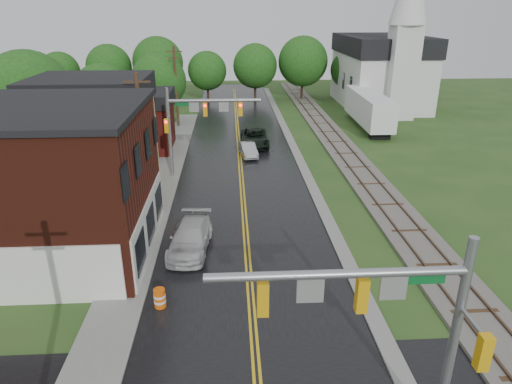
{
  "coord_description": "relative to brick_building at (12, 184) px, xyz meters",
  "views": [
    {
      "loc": [
        -0.8,
        -8.38,
        12.84
      ],
      "look_at": [
        0.52,
        14.66,
        3.5
      ],
      "focal_mm": 32.0,
      "sensor_mm": 36.0,
      "label": 1
    }
  ],
  "objects": [
    {
      "name": "traffic_signal_near",
      "position": [
        15.96,
        -13.0,
        0.82
      ],
      "size": [
        7.34,
        0.3,
        7.2
      ],
      "color": "gray",
      "rests_on": "ground"
    },
    {
      "name": "tree_left_e",
      "position": [
        3.64,
        30.9,
        0.66
      ],
      "size": [
        6.4,
        6.4,
        8.16
      ],
      "color": "black",
      "rests_on": "ground"
    },
    {
      "name": "main_road",
      "position": [
        12.48,
        15.0,
        -4.15
      ],
      "size": [
        10.0,
        90.0,
        0.02
      ],
      "primitive_type": "cube",
      "color": "black",
      "rests_on": "ground"
    },
    {
      "name": "yellow_house",
      "position": [
        1.48,
        11.0,
        -0.95
      ],
      "size": [
        8.0,
        7.0,
        6.4
      ],
      "primitive_type": "cube",
      "color": "tan",
      "rests_on": "ground"
    },
    {
      "name": "railroad",
      "position": [
        22.48,
        20.0,
        -4.05
      ],
      "size": [
        3.2,
        80.0,
        0.3
      ],
      "color": "#59544C",
      "rests_on": "ground"
    },
    {
      "name": "pickup_white",
      "position": [
        9.28,
        -0.26,
        -3.4
      ],
      "size": [
        2.58,
        5.35,
        1.5
      ],
      "primitive_type": "imported",
      "rotation": [
        0.0,
        0.0,
        -0.09
      ],
      "color": "silver",
      "rests_on": "ground"
    },
    {
      "name": "curb_right",
      "position": [
        17.88,
        20.0,
        -4.15
      ],
      "size": [
        0.8,
        70.0,
        0.12
      ],
      "primitive_type": "cube",
      "color": "gray",
      "rests_on": "ground"
    },
    {
      "name": "church",
      "position": [
        32.48,
        38.74,
        1.68
      ],
      "size": [
        10.4,
        18.4,
        20.0
      ],
      "color": "silver",
      "rests_on": "ground"
    },
    {
      "name": "construction_barrel",
      "position": [
        8.27,
        -5.61,
        -3.68
      ],
      "size": [
        0.55,
        0.55,
        0.95
      ],
      "primitive_type": "cylinder",
      "rotation": [
        0.0,
        0.0,
        0.03
      ],
      "color": "#E1570A",
      "rests_on": "ground"
    },
    {
      "name": "utility_pole_b",
      "position": [
        5.68,
        7.0,
        0.57
      ],
      "size": [
        1.8,
        0.28,
        9.0
      ],
      "color": "#382616",
      "rests_on": "ground"
    },
    {
      "name": "sedan_silver",
      "position": [
        13.28,
        17.25,
        -3.53
      ],
      "size": [
        1.81,
        3.89,
        1.23
      ],
      "primitive_type": "imported",
      "rotation": [
        0.0,
        0.0,
        0.14
      ],
      "color": "#A2A2A6",
      "rests_on": "ground"
    },
    {
      "name": "traffic_signal_far",
      "position": [
        9.01,
        12.0,
        0.82
      ],
      "size": [
        7.34,
        0.43,
        7.2
      ],
      "color": "gray",
      "rests_on": "ground"
    },
    {
      "name": "utility_pole_c",
      "position": [
        5.68,
        29.0,
        0.57
      ],
      "size": [
        1.8,
        0.28,
        9.0
      ],
      "color": "#382616",
      "rests_on": "ground"
    },
    {
      "name": "brick_building",
      "position": [
        0.0,
        0.0,
        0.0
      ],
      "size": [
        14.3,
        10.3,
        8.3
      ],
      "color": "#4E1B10",
      "rests_on": "ground"
    },
    {
      "name": "sidewalk_left",
      "position": [
        6.28,
        10.0,
        -4.15
      ],
      "size": [
        2.4,
        50.0,
        0.12
      ],
      "primitive_type": "cube",
      "color": "gray",
      "rests_on": "ground"
    },
    {
      "name": "suv_dark",
      "position": [
        14.07,
        20.68,
        -3.36
      ],
      "size": [
        2.68,
        5.73,
        1.59
      ],
      "primitive_type": "imported",
      "rotation": [
        0.0,
        0.0,
        0.01
      ],
      "color": "black",
      "rests_on": "ground"
    },
    {
      "name": "tree_left_b",
      "position": [
        -5.36,
        16.9,
        1.57
      ],
      "size": [
        7.6,
        7.6,
        9.69
      ],
      "color": "black",
      "rests_on": "ground"
    },
    {
      "name": "semi_trailer",
      "position": [
        27.41,
        27.23,
        -1.83
      ],
      "size": [
        3.01,
        12.54,
        3.92
      ],
      "color": "black",
      "rests_on": "ground"
    },
    {
      "name": "darkred_building",
      "position": [
        2.48,
        20.0,
        -1.95
      ],
      "size": [
        7.0,
        6.0,
        4.4
      ],
      "primitive_type": "cube",
      "color": "#3F0F0C",
      "rests_on": "ground"
    },
    {
      "name": "tree_left_c",
      "position": [
        -1.36,
        24.9,
        0.36
      ],
      "size": [
        6.0,
        6.0,
        7.65
      ],
      "color": "black",
      "rests_on": "ground"
    }
  ]
}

